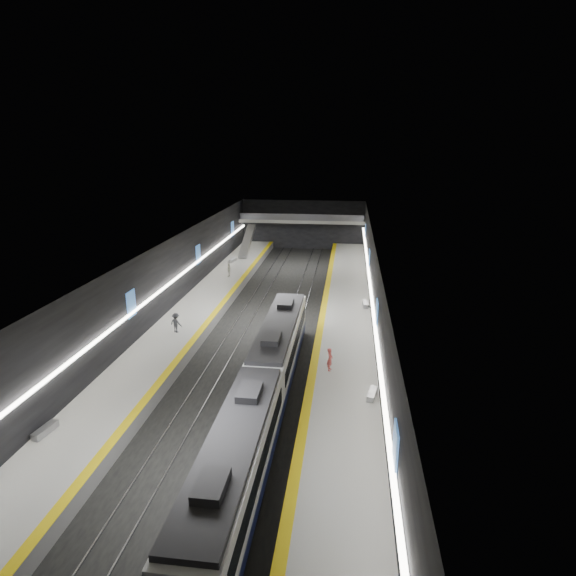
# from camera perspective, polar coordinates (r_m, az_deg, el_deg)

# --- Properties ---
(ground) EXTENTS (70.00, 70.00, 0.00)m
(ground) POSITION_cam_1_polar(r_m,az_deg,el_deg) (47.23, -2.42, -4.41)
(ground) COLOR black
(ground) RESTS_ON ground
(ceiling) EXTENTS (20.00, 70.00, 0.04)m
(ceiling) POSITION_cam_1_polar(r_m,az_deg,el_deg) (44.92, -2.55, 5.13)
(ceiling) COLOR beige
(ceiling) RESTS_ON wall_left
(wall_left) EXTENTS (0.04, 70.00, 8.00)m
(wall_left) POSITION_cam_1_polar(r_m,az_deg,el_deg) (48.58, -14.19, 0.67)
(wall_left) COLOR black
(wall_left) RESTS_ON ground
(wall_right) EXTENTS (0.04, 70.00, 8.00)m
(wall_right) POSITION_cam_1_polar(r_m,az_deg,el_deg) (45.35, 10.07, -0.23)
(wall_right) COLOR black
(wall_right) RESTS_ON ground
(wall_back) EXTENTS (20.00, 0.04, 8.00)m
(wall_back) POSITION_cam_1_polar(r_m,az_deg,el_deg) (79.77, 1.80, 7.50)
(wall_back) COLOR black
(wall_back) RESTS_ON ground
(platform_left) EXTENTS (5.00, 70.00, 1.00)m
(platform_left) POSITION_cam_1_polar(r_m,az_deg,el_deg) (48.82, -11.15, -3.37)
(platform_left) COLOR slate
(platform_left) RESTS_ON ground
(tile_surface_left) EXTENTS (5.00, 70.00, 0.02)m
(tile_surface_left) POSITION_cam_1_polar(r_m,az_deg,el_deg) (48.65, -11.19, -2.81)
(tile_surface_left) COLOR #ABABA6
(tile_surface_left) RESTS_ON platform_left
(tactile_strip_left) EXTENTS (0.60, 70.00, 0.02)m
(tactile_strip_left) POSITION_cam_1_polar(r_m,az_deg,el_deg) (48.01, -8.69, -2.93)
(tactile_strip_left) COLOR #DEBD0B
(tactile_strip_left) RESTS_ON platform_left
(platform_right) EXTENTS (5.00, 70.00, 1.00)m
(platform_right) POSITION_cam_1_polar(r_m,az_deg,el_deg) (46.44, 6.76, -4.24)
(platform_right) COLOR slate
(platform_right) RESTS_ON ground
(tile_surface_right) EXTENTS (5.00, 70.00, 0.02)m
(tile_surface_right) POSITION_cam_1_polar(r_m,az_deg,el_deg) (46.25, 6.78, -3.65)
(tile_surface_right) COLOR #ABABA6
(tile_surface_right) RESTS_ON platform_right
(tactile_strip_right) EXTENTS (0.60, 70.00, 0.02)m
(tactile_strip_right) POSITION_cam_1_polar(r_m,az_deg,el_deg) (46.31, 4.05, -3.53)
(tactile_strip_right) COLOR #DEBD0B
(tactile_strip_right) RESTS_ON platform_right
(rails) EXTENTS (6.52, 70.00, 0.12)m
(rails) POSITION_cam_1_polar(r_m,az_deg,el_deg) (47.21, -2.42, -4.34)
(rails) COLOR gray
(rails) RESTS_ON ground
(train) EXTENTS (2.69, 30.04, 3.60)m
(train) POSITION_cam_1_polar(r_m,az_deg,el_deg) (31.11, -3.07, -11.99)
(train) COLOR #0F1437
(train) RESTS_ON ground
(ad_posters) EXTENTS (19.94, 53.50, 2.20)m
(ad_posters) POSITION_cam_1_polar(r_m,az_deg,el_deg) (46.72, -2.28, 1.18)
(ad_posters) COLOR #3A6AB0
(ad_posters) RESTS_ON wall_left
(cove_light_left) EXTENTS (0.25, 68.60, 0.12)m
(cove_light_left) POSITION_cam_1_polar(r_m,az_deg,el_deg) (48.56, -13.95, 0.44)
(cove_light_left) COLOR white
(cove_light_left) RESTS_ON wall_left
(cove_light_right) EXTENTS (0.25, 68.60, 0.12)m
(cove_light_right) POSITION_cam_1_polar(r_m,az_deg,el_deg) (45.40, 9.80, -0.46)
(cove_light_right) COLOR white
(cove_light_right) RESTS_ON wall_right
(mezzanine_bridge) EXTENTS (20.00, 3.00, 1.50)m
(mezzanine_bridge) POSITION_cam_1_polar(r_m,az_deg,el_deg) (77.57, 1.66, 8.00)
(mezzanine_bridge) COLOR gray
(mezzanine_bridge) RESTS_ON wall_left
(escalator) EXTENTS (1.20, 7.50, 3.92)m
(escalator) POSITION_cam_1_polar(r_m,az_deg,el_deg) (72.36, -4.86, 5.57)
(escalator) COLOR #99999E
(escalator) RESTS_ON platform_left
(bench_left_near) EXTENTS (0.72, 1.80, 0.43)m
(bench_left_near) POSITION_cam_1_polar(r_m,az_deg,el_deg) (32.32, -26.84, -14.82)
(bench_left_near) COLOR #99999E
(bench_left_near) RESTS_ON platform_left
(bench_left_far) EXTENTS (0.79, 1.79, 0.42)m
(bench_left_far) POSITION_cam_1_polar(r_m,az_deg,el_deg) (68.00, -6.58, 3.30)
(bench_left_far) COLOR #99999E
(bench_left_far) RESTS_ON platform_left
(bench_right_near) EXTENTS (0.81, 1.75, 0.41)m
(bench_right_near) POSITION_cam_1_polar(r_m,az_deg,el_deg) (33.11, 9.95, -12.29)
(bench_right_near) COLOR #99999E
(bench_right_near) RESTS_ON platform_right
(bench_right_far) EXTENTS (0.63, 1.87, 0.45)m
(bench_right_far) POSITION_cam_1_polar(r_m,az_deg,el_deg) (49.92, 9.15, -1.91)
(bench_right_far) COLOR #99999E
(bench_right_far) RESTS_ON platform_right
(passenger_right_a) EXTENTS (0.50, 0.68, 1.75)m
(passenger_right_a) POSITION_cam_1_polar(r_m,az_deg,el_deg) (35.88, 4.99, -8.45)
(passenger_right_a) COLOR #D1514E
(passenger_right_a) RESTS_ON platform_right
(passenger_left_a) EXTENTS (0.47, 1.04, 1.74)m
(passenger_left_a) POSITION_cam_1_polar(r_m,az_deg,el_deg) (60.33, -7.01, 2.15)
(passenger_left_a) COLOR beige
(passenger_left_a) RESTS_ON platform_left
(passenger_left_b) EXTENTS (1.31, 1.03, 1.79)m
(passenger_left_b) POSITION_cam_1_polar(r_m,az_deg,el_deg) (43.63, -13.14, -4.05)
(passenger_left_b) COLOR #38393F
(passenger_left_b) RESTS_ON platform_left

